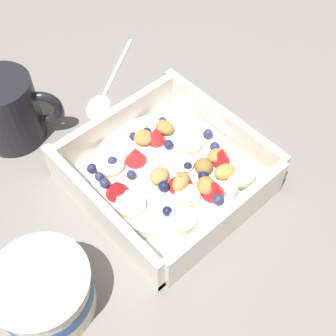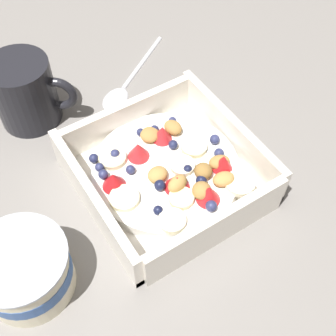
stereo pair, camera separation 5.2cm
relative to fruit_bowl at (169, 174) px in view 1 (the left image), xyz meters
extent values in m
plane|color=gray|center=(0.01, 0.01, -0.02)|extent=(2.40, 2.40, 0.00)
cube|color=white|center=(0.00, 0.00, -0.01)|extent=(0.20, 0.20, 0.01)
cube|color=white|center=(0.00, -0.09, 0.01)|extent=(0.20, 0.01, 0.06)
cube|color=white|center=(0.00, 0.09, 0.01)|extent=(0.20, 0.01, 0.06)
cube|color=white|center=(-0.09, 0.00, 0.01)|extent=(0.01, 0.18, 0.06)
cube|color=white|center=(0.10, 0.00, 0.01)|extent=(0.01, 0.18, 0.06)
cylinder|color=white|center=(0.00, 0.00, 0.00)|extent=(0.18, 0.18, 0.02)
cylinder|color=#F4EAB7|center=(-0.01, 0.06, 0.01)|extent=(0.04, 0.04, 0.01)
cylinder|color=#F7EFC6|center=(-0.06, -0.06, 0.01)|extent=(0.04, 0.04, 0.01)
cylinder|color=#F7EFC6|center=(0.00, -0.02, 0.01)|extent=(0.04, 0.04, 0.01)
cylinder|color=beige|center=(-0.04, 0.01, 0.01)|extent=(0.04, 0.04, 0.01)
cylinder|color=beige|center=(0.05, 0.05, 0.01)|extent=(0.05, 0.05, 0.01)
cylinder|color=#F7EFC6|center=(-0.06, 0.03, 0.01)|extent=(0.04, 0.04, 0.01)
cylinder|color=beige|center=(0.01, -0.04, 0.01)|extent=(0.04, 0.04, 0.01)
cone|color=red|center=(-0.02, 0.00, 0.02)|extent=(0.04, 0.04, 0.02)
cone|color=red|center=(-0.06, -0.02, 0.02)|extent=(0.03, 0.03, 0.02)
cone|color=red|center=(0.04, 0.02, 0.02)|extent=(0.03, 0.03, 0.02)
cone|color=red|center=(-0.03, -0.05, 0.02)|extent=(0.03, 0.03, 0.02)
cone|color=red|center=(0.04, -0.02, 0.02)|extent=(0.03, 0.03, 0.02)
cone|color=red|center=(0.02, 0.06, 0.02)|extent=(0.03, 0.03, 0.02)
sphere|color=navy|center=(0.05, 0.04, 0.01)|extent=(0.01, 0.01, 0.01)
sphere|color=navy|center=(0.03, 0.07, 0.01)|extent=(0.01, 0.01, 0.01)
sphere|color=navy|center=(-0.01, -0.06, 0.01)|extent=(0.01, 0.01, 0.01)
sphere|color=navy|center=(-0.07, -0.01, 0.01)|extent=(0.01, 0.01, 0.01)
sphere|color=#191E3D|center=(-0.01, -0.02, 0.01)|extent=(0.01, 0.01, 0.01)
sphere|color=navy|center=(0.01, -0.07, 0.01)|extent=(0.01, 0.01, 0.01)
sphere|color=#23284C|center=(0.06, -0.02, 0.01)|extent=(0.01, 0.01, 0.01)
sphere|color=navy|center=(0.06, -0.04, 0.01)|extent=(0.01, 0.01, 0.01)
sphere|color=#23284C|center=(0.06, 0.07, 0.01)|extent=(0.01, 0.01, 0.01)
sphere|color=navy|center=(0.02, 0.04, 0.01)|extent=(0.01, 0.01, 0.01)
sphere|color=#191E3D|center=(-0.04, 0.04, 0.01)|extent=(0.01, 0.01, 0.01)
sphere|color=navy|center=(0.04, 0.07, 0.01)|extent=(0.01, 0.01, 0.01)
sphere|color=#23284C|center=(0.07, 0.00, 0.01)|extent=(0.01, 0.01, 0.01)
sphere|color=#23284C|center=(0.03, -0.02, 0.01)|extent=(0.01, 0.01, 0.01)
sphere|color=#191E3D|center=(-0.04, -0.02, 0.01)|extent=(0.01, 0.01, 0.01)
sphere|color=#191E3D|center=(-0.02, 0.02, 0.01)|extent=(0.01, 0.01, 0.01)
ellipsoid|color=tan|center=(-0.05, -0.04, 0.01)|extent=(0.02, 0.03, 0.01)
ellipsoid|color=tan|center=(-0.03, 0.01, 0.02)|extent=(0.02, 0.03, 0.02)
ellipsoid|color=#AD7F42|center=(-0.03, -0.05, 0.01)|extent=(0.02, 0.03, 0.01)
ellipsoid|color=tan|center=(0.00, 0.02, 0.01)|extent=(0.02, 0.03, 0.01)
ellipsoid|color=#AD7F42|center=(0.05, -0.04, 0.01)|extent=(0.03, 0.02, 0.01)
ellipsoid|color=#AD7F42|center=(0.05, -0.01, 0.01)|extent=(0.03, 0.03, 0.01)
ellipsoid|color=olive|center=(-0.03, -0.03, 0.01)|extent=(0.03, 0.03, 0.02)
ellipsoid|color=#AD7F42|center=(-0.05, -0.01, 0.02)|extent=(0.03, 0.03, 0.02)
ellipsoid|color=silver|center=(0.16, -0.01, -0.01)|extent=(0.05, 0.06, 0.01)
cylinder|color=silver|center=(0.21, -0.09, -0.02)|extent=(0.07, 0.11, 0.01)
cylinder|color=beige|center=(-0.03, 0.19, 0.01)|extent=(0.09, 0.09, 0.06)
cylinder|color=#2D5193|center=(-0.03, 0.19, 0.01)|extent=(0.09, 0.09, 0.02)
cylinder|color=#B7BCC6|center=(-0.03, 0.19, 0.04)|extent=(0.10, 0.10, 0.00)
cylinder|color=black|center=(0.19, 0.10, 0.03)|extent=(0.08, 0.08, 0.09)
torus|color=black|center=(0.17, 0.06, 0.03)|extent=(0.04, 0.05, 0.05)
camera|label=1|loc=(-0.23, 0.21, 0.43)|focal=47.84mm
camera|label=2|loc=(-0.26, 0.17, 0.43)|focal=47.84mm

